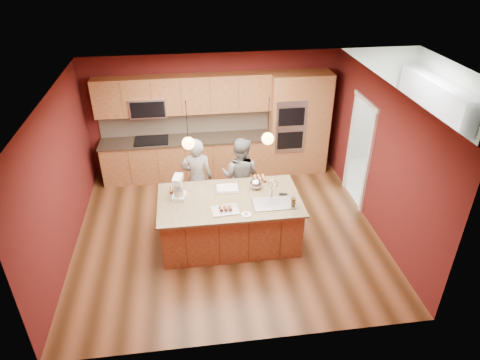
{
  "coord_description": "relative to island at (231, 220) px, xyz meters",
  "views": [
    {
      "loc": [
        -0.63,
        -6.4,
        4.91
      ],
      "look_at": [
        0.23,
        -0.1,
        1.16
      ],
      "focal_mm": 32.0,
      "sensor_mm": 36.0,
      "label": 1
    }
  ],
  "objects": [
    {
      "name": "wall_back",
      "position": [
        -0.03,
        2.78,
        0.89
      ],
      "size": [
        5.5,
        0.0,
        5.5
      ],
      "primitive_type": "plane",
      "rotation": [
        1.57,
        0.0,
        0.0
      ],
      "color": "#511514",
      "rests_on": "ground"
    },
    {
      "name": "ceiling",
      "position": [
        -0.03,
        0.28,
        2.24
      ],
      "size": [
        5.5,
        5.5,
        0.0
      ],
      "primitive_type": "plane",
      "rotation": [
        3.14,
        0.0,
        0.0
      ],
      "color": "white",
      "rests_on": "ground"
    },
    {
      "name": "doorway_trim",
      "position": [
        2.7,
        1.08,
        0.59
      ],
      "size": [
        0.08,
        1.11,
        2.2
      ],
      "primitive_type": null,
      "color": "silver",
      "rests_on": "wall_right"
    },
    {
      "name": "wall_front",
      "position": [
        -0.03,
        -2.22,
        0.89
      ],
      "size": [
        5.5,
        0.0,
        5.5
      ],
      "primitive_type": "plane",
      "rotation": [
        -1.57,
        0.0,
        0.0
      ],
      "color": "#511514",
      "rests_on": "ground"
    },
    {
      "name": "mixing_bowl",
      "position": [
        0.5,
        0.29,
        0.53
      ],
      "size": [
        0.23,
        0.23,
        0.19
      ],
      "primitive_type": "ellipsoid",
      "color": "#B5B7BC",
      "rests_on": "island"
    },
    {
      "name": "wall_left",
      "position": [
        -2.78,
        0.28,
        0.89
      ],
      "size": [
        0.0,
        5.0,
        5.0
      ],
      "primitive_type": "plane",
      "rotation": [
        1.57,
        0.0,
        1.57
      ],
      "color": "#511514",
      "rests_on": "ground"
    },
    {
      "name": "wall_right",
      "position": [
        2.72,
        0.28,
        0.89
      ],
      "size": [
        0.0,
        5.0,
        5.0
      ],
      "primitive_type": "plane",
      "rotation": [
        1.57,
        0.0,
        -1.57
      ],
      "color": "#511514",
      "rests_on": "ground"
    },
    {
      "name": "dryer",
      "position": [
        4.2,
        1.74,
        -0.01
      ],
      "size": [
        0.66,
        0.67,
        0.89
      ],
      "primitive_type": "cube",
      "rotation": [
        0.0,
        0.0,
        0.21
      ],
      "color": "white",
      "rests_on": "floor"
    },
    {
      "name": "cabinet_run",
      "position": [
        -0.71,
        2.53,
        0.52
      ],
      "size": [
        3.74,
        0.64,
        2.3
      ],
      "color": "brown",
      "rests_on": "floor"
    },
    {
      "name": "sheet_cake",
      "position": [
        -0.01,
        0.31,
        0.46
      ],
      "size": [
        0.45,
        0.34,
        0.05
      ],
      "rotation": [
        0.0,
        0.0,
        -0.05
      ],
      "color": "white",
      "rests_on": "island"
    },
    {
      "name": "person_right",
      "position": [
        0.3,
        0.94,
        0.33
      ],
      "size": [
        0.95,
        0.87,
        1.58
      ],
      "primitive_type": "imported",
      "rotation": [
        0.0,
        0.0,
        2.71
      ],
      "color": "gray",
      "rests_on": "floor"
    },
    {
      "name": "person_left",
      "position": [
        -0.53,
        0.94,
        0.35
      ],
      "size": [
        0.63,
        0.45,
        1.63
      ],
      "primitive_type": "imported",
      "rotation": [
        0.0,
        0.0,
        3.04
      ],
      "color": "black",
      "rests_on": "floor"
    },
    {
      "name": "pendant_right",
      "position": [
        0.62,
        0.0,
        1.54
      ],
      "size": [
        0.2,
        0.2,
        0.8
      ],
      "color": "black",
      "rests_on": "ceiling"
    },
    {
      "name": "island",
      "position": [
        0.0,
        0.0,
        0.0
      ],
      "size": [
        2.44,
        1.37,
        1.28
      ],
      "color": "brown",
      "rests_on": "floor"
    },
    {
      "name": "cupcakes_right",
      "position": [
        0.61,
        0.56,
        0.47
      ],
      "size": [
        0.24,
        0.24,
        0.07
      ],
      "primitive_type": null,
      "color": "#D58E50",
      "rests_on": "island"
    },
    {
      "name": "laundry_room",
      "position": [
        4.32,
        1.48,
        1.49
      ],
      "size": [
        2.6,
        2.7,
        2.7
      ],
      "color": "silver",
      "rests_on": "ground"
    },
    {
      "name": "cooling_rack",
      "position": [
        -0.12,
        -0.34,
        0.45
      ],
      "size": [
        0.46,
        0.35,
        0.02
      ],
      "primitive_type": "cube",
      "rotation": [
        0.0,
        0.0,
        0.07
      ],
      "color": "#B8BBC1",
      "rests_on": "island"
    },
    {
      "name": "floor",
      "position": [
        -0.03,
        0.28,
        -0.46
      ],
      "size": [
        5.5,
        5.5,
        0.0
      ],
      "primitive_type": "plane",
      "color": "#402612",
      "rests_on": "ground"
    },
    {
      "name": "cupcakes_rack",
      "position": [
        -0.12,
        -0.33,
        0.49
      ],
      "size": [
        0.22,
        0.15,
        0.07
      ],
      "primitive_type": null,
      "color": "#D58E50",
      "rests_on": "island"
    },
    {
      "name": "tumbler",
      "position": [
        1.02,
        -0.35,
        0.52
      ],
      "size": [
        0.08,
        0.08,
        0.15
      ],
      "primitive_type": "cylinder",
      "color": "#3B290F",
      "rests_on": "island"
    },
    {
      "name": "washer",
      "position": [
        4.18,
        1.13,
        0.07
      ],
      "size": [
        0.76,
        0.78,
        1.07
      ],
      "primitive_type": "cube",
      "rotation": [
        0.0,
        0.0,
        0.15
      ],
      "color": "white",
      "rests_on": "floor"
    },
    {
      "name": "oven_column",
      "position": [
        1.81,
        2.48,
        0.69
      ],
      "size": [
        1.3,
        0.62,
        2.3
      ],
      "color": "brown",
      "rests_on": "floor"
    },
    {
      "name": "phone",
      "position": [
        0.93,
        0.02,
        0.44
      ],
      "size": [
        0.16,
        0.12,
        0.01
      ],
      "primitive_type": "cube",
      "rotation": [
        0.0,
        0.0,
        -0.31
      ],
      "color": "black",
      "rests_on": "island"
    },
    {
      "name": "stand_mixer",
      "position": [
        -0.87,
        0.18,
        0.62
      ],
      "size": [
        0.27,
        0.33,
        0.41
      ],
      "rotation": [
        0.0,
        0.0,
        -0.21
      ],
      "color": "white",
      "rests_on": "island"
    },
    {
      "name": "cupcakes_left",
      "position": [
        -0.93,
        0.4,
        0.47
      ],
      "size": [
        0.23,
        0.23,
        0.07
      ],
      "primitive_type": null,
      "color": "#D58E50",
      "rests_on": "island"
    },
    {
      "name": "pendant_left",
      "position": [
        -0.65,
        0.0,
        1.54
      ],
      "size": [
        0.2,
        0.2,
        0.8
      ],
      "color": "black",
      "rests_on": "ceiling"
    },
    {
      "name": "plate",
      "position": [
        0.2,
        -0.5,
        0.45
      ],
      "size": [
        0.16,
        0.16,
        0.01
      ],
      "primitive_type": "cylinder",
      "color": "white",
      "rests_on": "island"
    }
  ]
}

